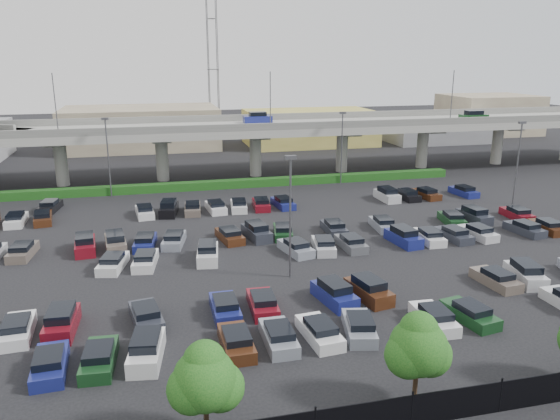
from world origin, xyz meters
name	(u,v)px	position (x,y,z in m)	size (l,w,h in m)	color
ground	(269,246)	(0.00, 0.00, 0.00)	(280.00, 280.00, 0.00)	black
overpass	(221,132)	(-0.17, 32.01, 6.97)	(150.00, 13.00, 15.80)	gray
hedge	(230,184)	(0.00, 25.00, 0.55)	(66.00, 1.60, 1.10)	#194313
fence	(392,414)	(-0.05, -28.00, 0.90)	(70.00, 0.10, 2.00)	black
tree_row	(396,350)	(0.70, -26.53, 3.52)	(65.07, 3.66, 5.94)	#332316
parked_cars	(278,253)	(0.02, -3.77, 0.60)	(62.96, 41.66, 1.67)	#472513
light_poles	(223,181)	(-4.13, 2.00, 6.24)	(66.90, 48.38, 10.30)	#4B4B50
distant_buildings	(263,127)	(12.38, 61.81, 3.74)	(138.00, 24.00, 9.00)	gray
comm_tower	(213,66)	(4.00, 74.00, 15.61)	(2.40, 2.40, 30.00)	#4B4B50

